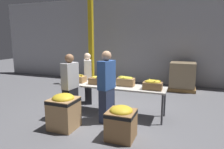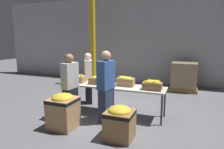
{
  "view_description": "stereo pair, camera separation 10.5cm",
  "coord_description": "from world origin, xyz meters",
  "px_view_note": "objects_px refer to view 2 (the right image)",
  "views": [
    {
      "loc": [
        1.86,
        -4.99,
        2.08
      ],
      "look_at": [
        -0.04,
        0.12,
        1.09
      ],
      "focal_mm": 32.0,
      "sensor_mm": 36.0,
      "label": 1
    },
    {
      "loc": [
        1.95,
        -4.95,
        2.08
      ],
      "look_at": [
        -0.04,
        0.12,
        1.09
      ],
      "focal_mm": 32.0,
      "sensor_mm": 36.0,
      "label": 2
    }
  ],
  "objects_px": {
    "banana_box_3": "(152,85)",
    "banana_box_1": "(99,80)",
    "donation_bin_1": "(120,121)",
    "volunteer_1": "(106,87)",
    "volunteer_2": "(88,79)",
    "banana_box_2": "(126,81)",
    "pallet_stack_0": "(184,77)",
    "support_pillar": "(93,40)",
    "donation_bin_0": "(63,110)",
    "volunteer_0": "(70,87)",
    "sorting_table": "(112,87)",
    "banana_box_0": "(78,78)"
  },
  "relations": [
    {
      "from": "banana_box_2",
      "to": "support_pillar",
      "type": "distance_m",
      "value": 4.18
    },
    {
      "from": "banana_box_3",
      "to": "volunteer_0",
      "type": "distance_m",
      "value": 2.1
    },
    {
      "from": "banana_box_0",
      "to": "donation_bin_1",
      "type": "distance_m",
      "value": 2.25
    },
    {
      "from": "volunteer_0",
      "to": "banana_box_3",
      "type": "bearing_deg",
      "value": -66.78
    },
    {
      "from": "banana_box_3",
      "to": "pallet_stack_0",
      "type": "bearing_deg",
      "value": 79.49
    },
    {
      "from": "banana_box_0",
      "to": "banana_box_1",
      "type": "bearing_deg",
      "value": -1.14
    },
    {
      "from": "volunteer_2",
      "to": "donation_bin_1",
      "type": "distance_m",
      "value": 2.55
    },
    {
      "from": "banana_box_1",
      "to": "volunteer_1",
      "type": "distance_m",
      "value": 0.74
    },
    {
      "from": "volunteer_2",
      "to": "donation_bin_0",
      "type": "distance_m",
      "value": 1.9
    },
    {
      "from": "banana_box_0",
      "to": "volunteer_2",
      "type": "height_order",
      "value": "volunteer_2"
    },
    {
      "from": "donation_bin_1",
      "to": "pallet_stack_0",
      "type": "relative_size",
      "value": 0.63
    },
    {
      "from": "volunteer_1",
      "to": "volunteer_2",
      "type": "height_order",
      "value": "volunteer_1"
    },
    {
      "from": "banana_box_1",
      "to": "donation_bin_1",
      "type": "relative_size",
      "value": 0.7
    },
    {
      "from": "volunteer_1",
      "to": "volunteer_2",
      "type": "xyz_separation_m",
      "value": [
        -1.1,
        1.13,
        -0.08
      ]
    },
    {
      "from": "support_pillar",
      "to": "banana_box_2",
      "type": "bearing_deg",
      "value": -50.67
    },
    {
      "from": "banana_box_2",
      "to": "banana_box_1",
      "type": "bearing_deg",
      "value": -175.63
    },
    {
      "from": "banana_box_3",
      "to": "donation_bin_0",
      "type": "bearing_deg",
      "value": -146.94
    },
    {
      "from": "donation_bin_1",
      "to": "pallet_stack_0",
      "type": "height_order",
      "value": "pallet_stack_0"
    },
    {
      "from": "banana_box_3",
      "to": "support_pillar",
      "type": "relative_size",
      "value": 0.12
    },
    {
      "from": "volunteer_2",
      "to": "support_pillar",
      "type": "distance_m",
      "value": 3.11
    },
    {
      "from": "banana_box_3",
      "to": "volunteer_1",
      "type": "distance_m",
      "value": 1.16
    },
    {
      "from": "banana_box_2",
      "to": "pallet_stack_0",
      "type": "height_order",
      "value": "pallet_stack_0"
    },
    {
      "from": "volunteer_1",
      "to": "volunteer_0",
      "type": "bearing_deg",
      "value": 107.3
    },
    {
      "from": "banana_box_2",
      "to": "donation_bin_0",
      "type": "xyz_separation_m",
      "value": [
        -1.09,
        -1.34,
        -0.5
      ]
    },
    {
      "from": "banana_box_2",
      "to": "donation_bin_0",
      "type": "height_order",
      "value": "banana_box_2"
    },
    {
      "from": "banana_box_0",
      "to": "banana_box_2",
      "type": "distance_m",
      "value": 1.45
    },
    {
      "from": "banana_box_3",
      "to": "banana_box_1",
      "type": "bearing_deg",
      "value": 176.63
    },
    {
      "from": "sorting_table",
      "to": "volunteer_1",
      "type": "height_order",
      "value": "volunteer_1"
    },
    {
      "from": "banana_box_2",
      "to": "volunteer_0",
      "type": "relative_size",
      "value": 0.27
    },
    {
      "from": "sorting_table",
      "to": "banana_box_1",
      "type": "xyz_separation_m",
      "value": [
        -0.41,
        0.02,
        0.17
      ]
    },
    {
      "from": "sorting_table",
      "to": "support_pillar",
      "type": "xyz_separation_m",
      "value": [
        -2.19,
        3.21,
        1.25
      ]
    },
    {
      "from": "banana_box_2",
      "to": "support_pillar",
      "type": "xyz_separation_m",
      "value": [
        -2.56,
        3.13,
        1.06
      ]
    },
    {
      "from": "banana_box_0",
      "to": "volunteer_1",
      "type": "relative_size",
      "value": 0.24
    },
    {
      "from": "volunteer_0",
      "to": "pallet_stack_0",
      "type": "xyz_separation_m",
      "value": [
        2.67,
        4.11,
        -0.29
      ]
    },
    {
      "from": "volunteer_0",
      "to": "support_pillar",
      "type": "bearing_deg",
      "value": 25.25
    },
    {
      "from": "volunteer_2",
      "to": "support_pillar",
      "type": "height_order",
      "value": "support_pillar"
    },
    {
      "from": "banana_box_1",
      "to": "volunteer_2",
      "type": "bearing_deg",
      "value": 138.45
    },
    {
      "from": "volunteer_0",
      "to": "banana_box_1",
      "type": "bearing_deg",
      "value": -28.93
    },
    {
      "from": "volunteer_2",
      "to": "pallet_stack_0",
      "type": "xyz_separation_m",
      "value": [
        2.8,
        2.87,
        -0.26
      ]
    },
    {
      "from": "sorting_table",
      "to": "banana_box_0",
      "type": "xyz_separation_m",
      "value": [
        -1.08,
        0.03,
        0.17
      ]
    },
    {
      "from": "volunteer_2",
      "to": "pallet_stack_0",
      "type": "height_order",
      "value": "volunteer_2"
    },
    {
      "from": "volunteer_2",
      "to": "donation_bin_0",
      "type": "relative_size",
      "value": 1.95
    },
    {
      "from": "banana_box_1",
      "to": "support_pillar",
      "type": "height_order",
      "value": "support_pillar"
    },
    {
      "from": "banana_box_1",
      "to": "pallet_stack_0",
      "type": "xyz_separation_m",
      "value": [
        2.17,
        3.42,
        -0.37
      ]
    },
    {
      "from": "banana_box_2",
      "to": "volunteer_1",
      "type": "bearing_deg",
      "value": -115.54
    },
    {
      "from": "sorting_table",
      "to": "volunteer_1",
      "type": "relative_size",
      "value": 1.64
    },
    {
      "from": "donation_bin_1",
      "to": "volunteer_2",
      "type": "bearing_deg",
      "value": 132.9
    },
    {
      "from": "volunteer_2",
      "to": "banana_box_0",
      "type": "bearing_deg",
      "value": -34.25
    },
    {
      "from": "donation_bin_1",
      "to": "support_pillar",
      "type": "relative_size",
      "value": 0.18
    },
    {
      "from": "volunteer_0",
      "to": "donation_bin_1",
      "type": "relative_size",
      "value": 2.38
    }
  ]
}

